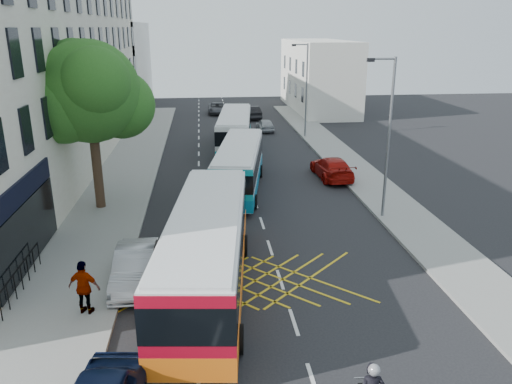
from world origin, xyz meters
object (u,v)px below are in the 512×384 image
object	(u,v)px
distant_car_dark	(252,112)
pedestrian_far	(84,287)
lamp_near	(387,131)
distant_car_grey	(217,108)
distant_car_silver	(265,125)
parked_car_silver	(135,267)
bus_near	(207,250)
red_hatchback	(332,168)
bus_mid	(239,166)
bus_far	(235,130)
street_tree	(89,93)
lamp_far	(305,86)

from	to	relation	value
distant_car_dark	pedestrian_far	xyz separation A→B (m)	(-9.50, -38.14, 0.43)
lamp_near	distant_car_grey	size ratio (longest dim) A/B	1.80
distant_car_silver	distant_car_dark	size ratio (longest dim) A/B	0.83
distant_car_dark	pedestrian_far	size ratio (longest dim) A/B	2.15
parked_car_silver	distant_car_silver	world-z (taller)	parked_car_silver
pedestrian_far	lamp_near	bearing A→B (deg)	-132.50
bus_near	distant_car_dark	xyz separation A→B (m)	(5.33, 36.82, -0.99)
lamp_near	bus_near	bearing A→B (deg)	-144.01
red_hatchback	distant_car_dark	bearing A→B (deg)	-85.05
red_hatchback	distant_car_dark	size ratio (longest dim) A/B	1.17
distant_car_silver	bus_near	bearing A→B (deg)	74.50
bus_near	pedestrian_far	bearing A→B (deg)	-156.21
bus_near	pedestrian_far	xyz separation A→B (m)	(-4.17, -1.32, -0.56)
parked_car_silver	distant_car_silver	size ratio (longest dim) A/B	1.25
distant_car_grey	distant_car_silver	distance (m)	11.38
parked_car_silver	bus_mid	bearing A→B (deg)	66.40
lamp_near	pedestrian_far	xyz separation A→B (m)	(-13.20, -7.87, -3.50)
distant_car_grey	pedestrian_far	distance (m)	42.26
red_hatchback	distant_car_silver	distance (m)	16.15
bus_mid	bus_far	world-z (taller)	bus_far
red_hatchback	bus_far	bearing A→B (deg)	-59.53
bus_mid	parked_car_silver	bearing A→B (deg)	-103.90
red_hatchback	street_tree	bearing A→B (deg)	15.09
distant_car_silver	pedestrian_far	xyz separation A→B (m)	(-10.11, -31.26, 0.53)
bus_far	distant_car_dark	xyz separation A→B (m)	(2.75, 13.99, -0.87)
lamp_far	street_tree	bearing A→B (deg)	-130.81
street_tree	parked_car_silver	world-z (taller)	street_tree
bus_mid	distant_car_silver	world-z (taller)	bus_mid
bus_near	bus_mid	size ratio (longest dim) A/B	1.12
bus_mid	pedestrian_far	world-z (taller)	bus_mid
street_tree	bus_far	bearing A→B (deg)	58.19
pedestrian_far	distant_car_dark	bearing A→B (deg)	-87.31
parked_car_silver	pedestrian_far	bearing A→B (deg)	-122.80
street_tree	distant_car_grey	xyz separation A→B (m)	(7.44, 31.00, -5.68)
street_tree	bus_mid	world-z (taller)	street_tree
bus_mid	red_hatchback	world-z (taller)	bus_mid
lamp_far	distant_car_grey	xyz separation A→B (m)	(-7.27, 13.96, -4.00)
pedestrian_far	red_hatchback	bearing A→B (deg)	-112.59
distant_car_silver	street_tree	bearing A→B (deg)	56.08
parked_car_silver	pedestrian_far	xyz separation A→B (m)	(-1.40, -2.19, 0.41)
lamp_far	lamp_near	bearing A→B (deg)	-90.00
parked_car_silver	red_hatchback	bearing A→B (deg)	49.55
bus_near	parked_car_silver	distance (m)	3.06
lamp_near	distant_car_dark	distance (m)	30.74
street_tree	pedestrian_far	size ratio (longest dim) A/B	4.56
distant_car_grey	distant_car_silver	world-z (taller)	distant_car_grey
red_hatchback	distant_car_dark	world-z (taller)	red_hatchback
street_tree	distant_car_dark	bearing A→B (deg)	68.04
parked_car_silver	pedestrian_far	world-z (taller)	pedestrian_far
lamp_far	bus_far	xyz separation A→B (m)	(-6.45, -3.73, -3.07)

